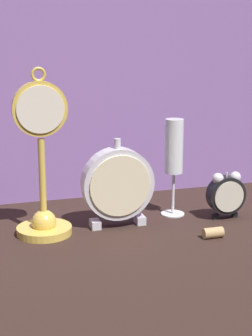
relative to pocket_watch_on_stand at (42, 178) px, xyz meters
The scene contains 7 objects.
ground_plane 0.23m from the pocket_watch_on_stand, 26.74° to the right, with size 4.00×4.00×0.00m, color black.
fabric_backdrop_drape 0.35m from the pocket_watch_on_stand, 53.30° to the left, with size 1.67×0.01×0.62m, color #8460A8.
pocket_watch_on_stand is the anchor object (origin of this frame).
alarm_clock_twin_bell 0.41m from the pocket_watch_on_stand, ahead, with size 0.09×0.03×0.11m.
mantel_clock_silver 0.16m from the pocket_watch_on_stand, ahead, with size 0.16×0.04×0.19m.
champagne_flute 0.31m from the pocket_watch_on_stand, ahead, with size 0.05×0.05×0.22m.
wine_cork 0.37m from the pocket_watch_on_stand, 20.67° to the right, with size 0.02×0.02×0.04m, color tan.
Camera 1 is at (-0.34, -1.02, 0.42)m, focal length 60.00 mm.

